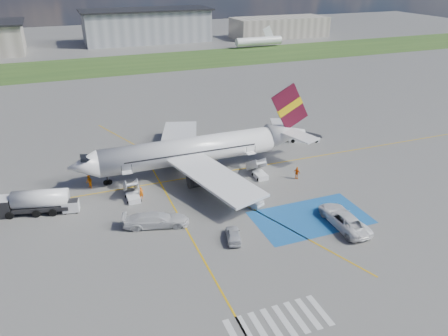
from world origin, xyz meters
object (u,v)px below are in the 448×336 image
(gpu_cart, at_px, (71,207))
(van_white_a, at_px, (344,217))
(car_silver_a, at_px, (233,235))
(airliner, at_px, (198,149))
(fuel_tanker, at_px, (32,204))
(car_silver_b, at_px, (248,200))
(van_white_b, at_px, (156,218))
(belt_loader, at_px, (304,139))

(gpu_cart, relative_size, van_white_a, 0.35)
(car_silver_a, bearing_deg, airliner, -80.55)
(fuel_tanker, bearing_deg, van_white_a, -12.26)
(car_silver_b, bearing_deg, van_white_a, 106.59)
(airliner, xyz_separation_m, fuel_tanker, (-23.24, -4.44, -2.10))
(car_silver_a, relative_size, van_white_a, 0.62)
(car_silver_a, distance_m, van_white_a, 13.48)
(car_silver_a, bearing_deg, gpu_cart, -22.03)
(car_silver_a, relative_size, van_white_b, 0.67)
(fuel_tanker, distance_m, van_white_b, 16.05)
(van_white_a, bearing_deg, car_silver_b, -43.54)
(belt_loader, height_order, car_silver_a, belt_loader)
(airliner, xyz_separation_m, gpu_cart, (-18.79, -5.91, -2.65))
(van_white_a, bearing_deg, gpu_cart, -24.54)
(car_silver_a, height_order, van_white_a, van_white_a)
(van_white_b, bearing_deg, gpu_cart, 67.41)
(van_white_b, bearing_deg, van_white_a, -96.07)
(van_white_a, bearing_deg, belt_loader, -108.98)
(van_white_a, xyz_separation_m, van_white_b, (-20.78, 7.94, -0.03))
(airliner, relative_size, gpu_cart, 16.82)
(airliner, bearing_deg, gpu_cart, -162.53)
(airliner, distance_m, belt_loader, 21.66)
(gpu_cart, bearing_deg, fuel_tanker, 172.97)
(car_silver_a, bearing_deg, van_white_a, -172.41)
(car_silver_a, height_order, car_silver_b, car_silver_b)
(fuel_tanker, bearing_deg, car_silver_a, -21.19)
(airliner, relative_size, car_silver_b, 8.93)
(airliner, bearing_deg, car_silver_b, -77.69)
(belt_loader, relative_size, car_silver_a, 1.54)
(gpu_cart, bearing_deg, van_white_b, -26.16)
(car_silver_b, relative_size, van_white_b, 0.71)
(car_silver_a, relative_size, car_silver_b, 0.95)
(van_white_b, bearing_deg, car_silver_b, -71.81)
(van_white_a, bearing_deg, car_silver_a, -6.39)
(car_silver_b, xyz_separation_m, van_white_b, (-12.29, -0.72, 0.46))
(airliner, xyz_separation_m, belt_loader, (20.95, 4.65, -2.96))
(fuel_tanker, height_order, car_silver_b, fuel_tanker)
(van_white_a, relative_size, van_white_b, 1.07)
(car_silver_b, bearing_deg, van_white_b, -24.52)
(car_silver_b, bearing_deg, fuel_tanker, -44.56)
(fuel_tanker, height_order, gpu_cart, fuel_tanker)
(car_silver_b, bearing_deg, belt_loader, -165.18)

